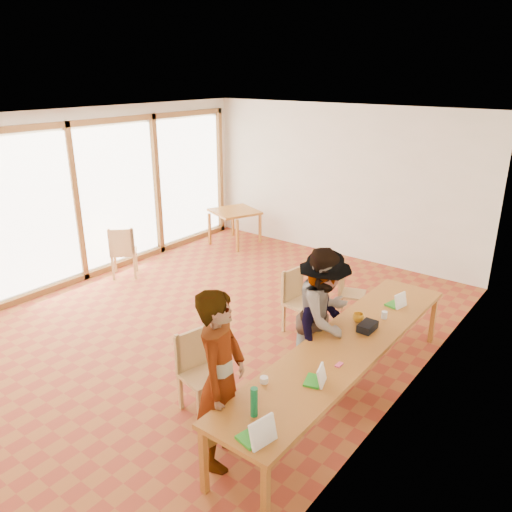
% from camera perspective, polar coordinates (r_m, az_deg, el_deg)
% --- Properties ---
extents(ground, '(8.00, 8.00, 0.00)m').
position_cam_1_polar(ground, '(7.55, -6.03, -7.95)').
color(ground, '#9F5326').
rests_on(ground, ground).
extents(wall_back, '(6.00, 0.10, 3.00)m').
position_cam_1_polar(wall_back, '(10.13, 9.53, 8.33)').
color(wall_back, white).
rests_on(wall_back, ground).
extents(wall_right, '(0.10, 8.00, 3.00)m').
position_cam_1_polar(wall_right, '(5.44, 17.00, -2.95)').
color(wall_right, white).
rests_on(wall_right, ground).
extents(window_wall, '(0.10, 8.00, 3.00)m').
position_cam_1_polar(window_wall, '(9.21, -19.97, 6.19)').
color(window_wall, white).
rests_on(window_wall, ground).
extents(ceiling, '(6.00, 8.00, 0.04)m').
position_cam_1_polar(ceiling, '(6.67, -7.01, 15.51)').
color(ceiling, white).
rests_on(ceiling, wall_back).
extents(communal_table, '(0.80, 4.00, 0.75)m').
position_cam_1_polar(communal_table, '(5.70, 10.20, -10.22)').
color(communal_table, '#B77528').
rests_on(communal_table, ground).
extents(side_table, '(0.90, 0.90, 0.75)m').
position_cam_1_polar(side_table, '(10.80, -2.44, 4.82)').
color(side_table, '#B77528').
rests_on(side_table, ground).
extents(chair_near, '(0.42, 0.42, 0.43)m').
position_cam_1_polar(chair_near, '(5.78, -7.21, -12.00)').
color(chair_near, tan).
rests_on(chair_near, ground).
extents(chair_mid, '(0.51, 0.51, 0.49)m').
position_cam_1_polar(chair_mid, '(5.64, -6.71, -11.95)').
color(chair_mid, tan).
rests_on(chair_mid, ground).
extents(chair_far, '(0.49, 0.49, 0.50)m').
position_cam_1_polar(chair_far, '(7.20, 4.74, -4.29)').
color(chair_far, tan).
rests_on(chair_far, ground).
extents(chair_empty, '(0.48, 0.48, 0.43)m').
position_cam_1_polar(chair_empty, '(7.71, 10.35, -3.45)').
color(chair_empty, tan).
rests_on(chair_empty, ground).
extents(chair_spare, '(0.64, 0.64, 0.51)m').
position_cam_1_polar(chair_spare, '(9.30, -15.01, 1.00)').
color(chair_spare, tan).
rests_on(chair_spare, ground).
extents(person_near, '(0.65, 0.77, 1.81)m').
position_cam_1_polar(person_near, '(4.75, -3.99, -13.88)').
color(person_near, gray).
rests_on(person_near, ground).
extents(person_mid, '(0.71, 0.88, 1.72)m').
position_cam_1_polar(person_mid, '(5.94, 7.79, -7.00)').
color(person_mid, gray).
rests_on(person_mid, ground).
extents(person_far, '(0.84, 1.19, 1.67)m').
position_cam_1_polar(person_far, '(6.00, 7.64, -6.94)').
color(person_far, gray).
rests_on(person_far, ground).
extents(laptop_near, '(0.28, 0.31, 0.23)m').
position_cam_1_polar(laptop_near, '(4.29, 0.33, -19.68)').
color(laptop_near, green).
rests_on(laptop_near, communal_table).
extents(laptop_mid, '(0.24, 0.26, 0.18)m').
position_cam_1_polar(laptop_mid, '(4.97, 7.03, -13.70)').
color(laptop_mid, green).
rests_on(laptop_mid, communal_table).
extents(laptop_far, '(0.24, 0.26, 0.19)m').
position_cam_1_polar(laptop_far, '(6.63, 15.88, -5.12)').
color(laptop_far, green).
rests_on(laptop_far, communal_table).
extents(yellow_mug, '(0.16, 0.16, 0.10)m').
position_cam_1_polar(yellow_mug, '(6.14, 11.60, -6.90)').
color(yellow_mug, '#F5A91E').
rests_on(yellow_mug, communal_table).
extents(green_bottle, '(0.07, 0.07, 0.28)m').
position_cam_1_polar(green_bottle, '(4.49, -0.22, -16.35)').
color(green_bottle, '#13713E').
rests_on(green_bottle, communal_table).
extents(clear_glass, '(0.07, 0.07, 0.09)m').
position_cam_1_polar(clear_glass, '(6.29, 14.46, -6.54)').
color(clear_glass, silver).
rests_on(clear_glass, communal_table).
extents(condiment_cup, '(0.08, 0.08, 0.06)m').
position_cam_1_polar(condiment_cup, '(4.95, 0.92, -13.97)').
color(condiment_cup, white).
rests_on(condiment_cup, communal_table).
extents(pink_phone, '(0.05, 0.10, 0.01)m').
position_cam_1_polar(pink_phone, '(5.28, 9.48, -12.17)').
color(pink_phone, '#E7477C').
rests_on(pink_phone, communal_table).
extents(black_pouch, '(0.16, 0.26, 0.09)m').
position_cam_1_polar(black_pouch, '(5.97, 12.62, -7.87)').
color(black_pouch, black).
rests_on(black_pouch, communal_table).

